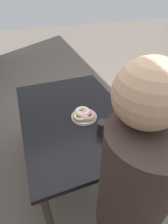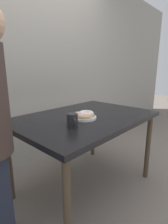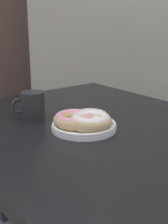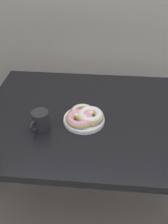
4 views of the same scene
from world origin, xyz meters
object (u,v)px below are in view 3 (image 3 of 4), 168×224
(donut_plate, at_px, (85,121))
(coffee_mug, at_px, (32,105))
(person_figure, at_px, (1,77))
(dining_table, at_px, (115,152))

(donut_plate, xyz_separation_m, coffee_mug, (-0.21, -0.08, 0.02))
(person_figure, bearing_deg, dining_table, 0.01)
(person_figure, bearing_deg, donut_plate, -4.44)
(donut_plate, height_order, coffee_mug, coffee_mug)
(coffee_mug, bearing_deg, person_figure, 166.70)
(dining_table, distance_m, coffee_mug, 0.34)
(coffee_mug, xyz_separation_m, person_figure, (-0.58, 0.14, 0.00))
(dining_table, xyz_separation_m, person_figure, (-0.87, -0.00, 0.12))
(dining_table, bearing_deg, donut_plate, -142.99)
(dining_table, bearing_deg, coffee_mug, -154.95)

